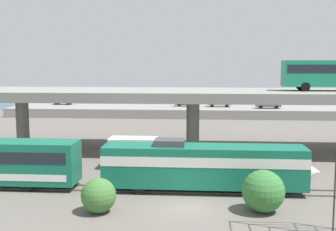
{
  "coord_description": "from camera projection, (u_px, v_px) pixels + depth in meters",
  "views": [
    {
      "loc": [
        0.92,
        -29.78,
        10.19
      ],
      "look_at": [
        -2.74,
        17.94,
        4.4
      ],
      "focal_mm": 46.19,
      "sensor_mm": 36.0,
      "label": 1
    }
  ],
  "objects": [
    {
      "name": "ground_plane",
      "position": [
        187.0,
        207.0,
        30.77
      ],
      "size": [
        260.0,
        260.0,
        0.0
      ],
      "primitive_type": "plane",
      "color": "#605B54"
    },
    {
      "name": "parked_car_3",
      "position": [
        187.0,
        102.0,
        86.09
      ],
      "size": [
        4.67,
        1.88,
        1.5
      ],
      "color": "black",
      "rests_on": "pier_parking_lot"
    },
    {
      "name": "highway_overpass",
      "position": [
        193.0,
        97.0,
        49.8
      ],
      "size": [
        96.0,
        11.5,
        7.12
      ],
      "color": "gray",
      "rests_on": "ground_plane"
    },
    {
      "name": "service_truck_west",
      "position": [
        142.0,
        152.0,
        41.83
      ],
      "size": [
        6.8,
        2.46,
        3.04
      ],
      "color": "#9E998C",
      "rests_on": "ground_plane"
    },
    {
      "name": "shrub_left",
      "position": [
        99.0,
        195.0,
        29.52
      ],
      "size": [
        2.42,
        2.42,
        2.42
      ],
      "primitive_type": "sphere",
      "color": "#3D6E33",
      "rests_on": "ground_plane"
    },
    {
      "name": "parked_car_1",
      "position": [
        268.0,
        104.0,
        81.99
      ],
      "size": [
        4.67,
        1.97,
        1.5
      ],
      "color": "#515459",
      "rests_on": "pier_parking_lot"
    },
    {
      "name": "train_locomotive",
      "position": [
        214.0,
        165.0,
        34.32
      ],
      "size": [
        17.12,
        3.04,
        4.18
      ],
      "color": "#14664C",
      "rests_on": "ground_plane"
    },
    {
      "name": "rail_strip_near",
      "position": [
        188.0,
        193.0,
        33.98
      ],
      "size": [
        110.0,
        0.12,
        0.12
      ],
      "primitive_type": "cube",
      "color": "#59544C",
      "rests_on": "ground_plane"
    },
    {
      "name": "rail_strip_far",
      "position": [
        189.0,
        187.0,
        35.46
      ],
      "size": [
        110.0,
        0.12,
        0.12
      ],
      "primitive_type": "cube",
      "color": "#59544C",
      "rests_on": "ground_plane"
    },
    {
      "name": "pier_parking_lot",
      "position": [
        196.0,
        111.0,
        85.11
      ],
      "size": [
        72.81,
        12.65,
        1.7
      ],
      "primitive_type": "cube",
      "color": "gray",
      "rests_on": "ground_plane"
    },
    {
      "name": "parked_car_0",
      "position": [
        219.0,
        103.0,
        84.75
      ],
      "size": [
        4.63,
        1.83,
        1.5
      ],
      "color": "#9E998C",
      "rests_on": "pier_parking_lot"
    },
    {
      "name": "shrub_right",
      "position": [
        263.0,
        191.0,
        29.62
      ],
      "size": [
        2.94,
        2.94,
        2.94
      ],
      "primitive_type": "sphere",
      "color": "#347134",
      "rests_on": "ground_plane"
    },
    {
      "name": "harbor_water",
      "position": [
        197.0,
        104.0,
        107.98
      ],
      "size": [
        140.0,
        36.0,
        0.01
      ],
      "primitive_type": "cube",
      "color": "#2D5170",
      "rests_on": "ground_plane"
    },
    {
      "name": "parked_car_2",
      "position": [
        63.0,
        101.0,
        89.74
      ],
      "size": [
        4.01,
        1.91,
        1.5
      ],
      "color": "#0C4C26",
      "rests_on": "pier_parking_lot"
    }
  ]
}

